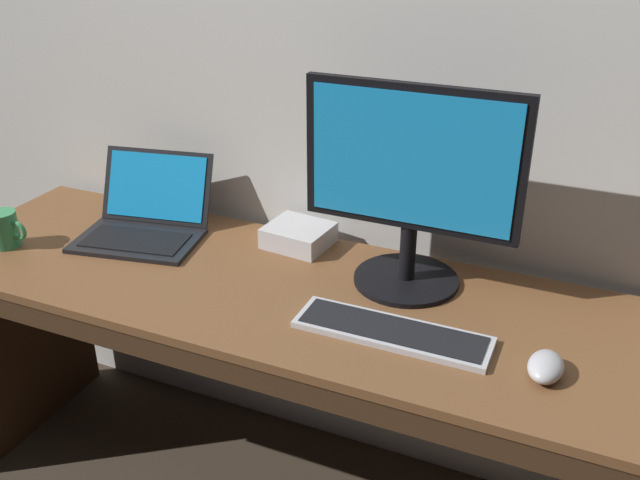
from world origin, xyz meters
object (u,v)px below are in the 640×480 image
object	(u,v)px
laptop_black	(145,220)
wired_keyboard	(392,332)
coffee_mug	(5,229)
computer_mouse	(546,367)
external_monitor	(411,183)
external_drive_box	(299,235)

from	to	relation	value
laptop_black	wired_keyboard	bearing A→B (deg)	-14.28
laptop_black	coffee_mug	xyz separation A→B (m)	(-0.29, -0.20, 0.00)
laptop_black	coffee_mug	distance (m)	0.35
computer_mouse	external_monitor	bearing A→B (deg)	148.81
laptop_black	coffee_mug	bearing A→B (deg)	-145.26
wired_keyboard	coffee_mug	size ratio (longest dim) A/B	3.67
external_monitor	wired_keyboard	xyz separation A→B (m)	(0.04, -0.22, -0.25)
computer_mouse	external_drive_box	distance (m)	0.74
wired_keyboard	computer_mouse	distance (m)	0.31
external_monitor	wired_keyboard	size ratio (longest dim) A/B	1.19
laptop_black	external_drive_box	xyz separation A→B (m)	(0.41, 0.11, -0.02)
external_drive_box	coffee_mug	xyz separation A→B (m)	(-0.70, -0.31, 0.02)
coffee_mug	external_monitor	bearing A→B (deg)	12.52
wired_keyboard	external_drive_box	bearing A→B (deg)	139.75
laptop_black	external_monitor	size ratio (longest dim) A/B	0.74
external_monitor	coffee_mug	distance (m)	1.06
computer_mouse	laptop_black	bearing A→B (deg)	171.31
laptop_black	external_drive_box	bearing A→B (deg)	14.88
external_monitor	external_drive_box	size ratio (longest dim) A/B	3.09
wired_keyboard	external_drive_box	xyz separation A→B (m)	(-0.36, 0.30, 0.02)
external_monitor	coffee_mug	world-z (taller)	external_monitor
external_monitor	coffee_mug	size ratio (longest dim) A/B	4.38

